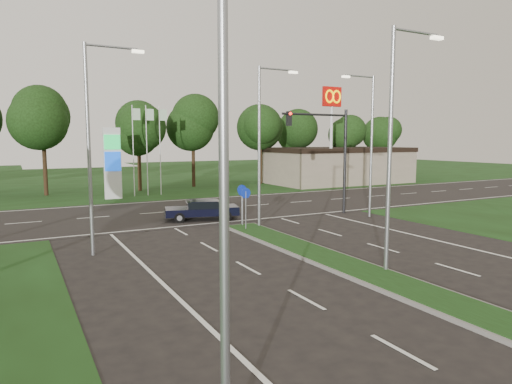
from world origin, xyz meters
name	(u,v)px	position (x,y,z in m)	size (l,w,h in m)	color
verge_far	(112,178)	(0.00, 55.00, 0.00)	(160.00, 50.00, 0.02)	black
cross_road	(196,210)	(0.00, 24.00, 0.00)	(160.00, 12.00, 0.02)	black
median_kerb	(411,290)	(0.00, 4.00, 0.06)	(2.00, 26.00, 0.12)	slate
commercial_building	(337,166)	(22.00, 36.00, 2.00)	(16.00, 9.00, 4.00)	gray
streetlight_median_near	(394,137)	(1.00, 6.00, 5.08)	(2.53, 0.22, 9.00)	gray
streetlight_median_far	(262,138)	(1.00, 16.00, 5.08)	(2.53, 0.22, 9.00)	gray
streetlight_left_near	(235,133)	(-8.30, 0.00, 5.08)	(2.53, 0.22, 9.00)	gray
streetlight_left_far	(93,138)	(-8.30, 14.00, 5.08)	(2.53, 0.22, 9.00)	gray
streetlight_right_far	(369,138)	(8.80, 16.00, 5.08)	(2.53, 0.22, 9.00)	gray
traffic_signal	(330,145)	(7.19, 18.00, 4.65)	(5.10, 0.42, 7.00)	black
median_signs	(243,198)	(0.00, 16.40, 1.71)	(1.16, 1.76, 2.38)	gray
gas_pylon	(115,161)	(-3.79, 33.05, 3.20)	(5.80, 1.26, 8.00)	silver
mcdonalds_sign	(332,111)	(18.00, 31.97, 7.99)	(2.20, 0.47, 10.40)	silver
treeline_far	(140,121)	(0.10, 39.93, 6.83)	(6.00, 6.00, 9.90)	black
navy_sedan	(202,209)	(-1.09, 19.99, 0.66)	(4.80, 2.92, 1.23)	black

